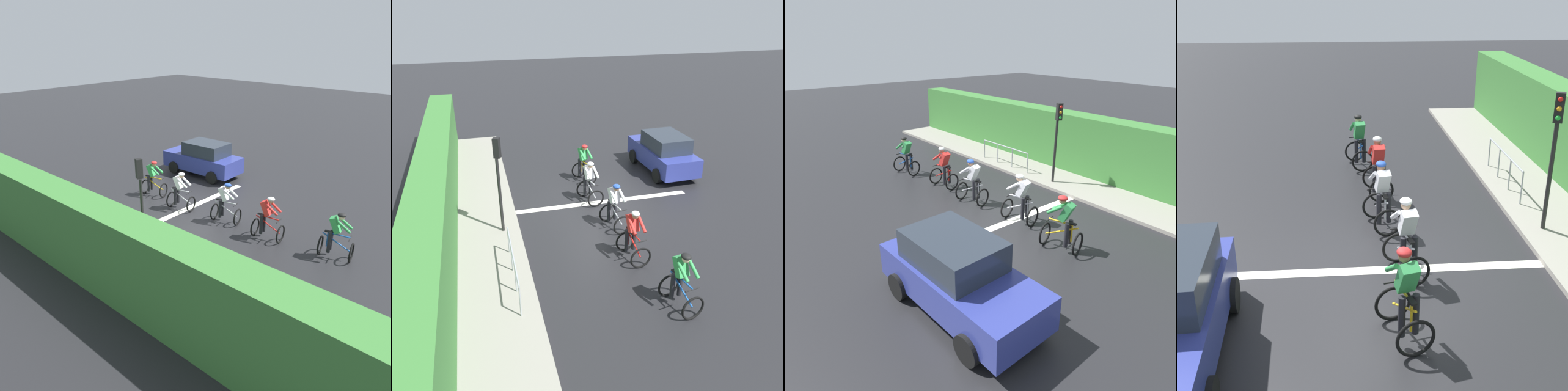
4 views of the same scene
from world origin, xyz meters
TOP-DOWN VIEW (x-y plane):
  - ground_plane at (0.00, 0.00)m, footprint 80.00×80.00m
  - sidewalk_kerb at (4.76, 2.00)m, footprint 2.80×22.75m
  - stone_wall_low at (5.66, 2.00)m, footprint 0.44×22.75m
  - hedge_wall at (5.96, 2.00)m, footprint 1.10×22.75m
  - road_marking_stop_line at (0.00, -0.15)m, footprint 7.00×0.30m
  - cyclist_lead at (-0.14, 6.24)m, footprint 0.86×1.18m
  - cyclist_second at (0.24, 3.82)m, footprint 0.79×1.15m
  - cyclist_mid at (0.16, 1.84)m, footprint 0.88×1.19m
  - cyclist_fourth at (0.44, -0.37)m, footprint 0.86×1.19m
  - cyclist_trailing at (0.14, -2.37)m, footprint 0.92×1.21m
  - car_navy at (-3.63, -2.57)m, footprint 2.01×4.16m
  - traffic_light_near_crossing at (3.89, 1.21)m, footprint 0.26×0.30m
  - pedestrian_railing_kerbside at (3.86, 4.18)m, footprint 0.07×3.02m

SIDE VIEW (x-z plane):
  - ground_plane at x=0.00m, z-range 0.00..0.00m
  - road_marking_stop_line at x=0.00m, z-range 0.00..0.01m
  - sidewalk_kerb at x=4.76m, z-range 0.00..0.12m
  - stone_wall_low at x=5.66m, z-range 0.00..0.60m
  - pedestrian_railing_kerbside at x=3.86m, z-range 0.26..1.28m
  - cyclist_lead at x=-0.14m, z-range -0.03..1.63m
  - cyclist_second at x=0.24m, z-range -0.03..1.63m
  - cyclist_mid at x=0.16m, z-range -0.03..1.63m
  - cyclist_fourth at x=0.44m, z-range -0.03..1.63m
  - cyclist_trailing at x=0.14m, z-range -0.03..1.63m
  - car_navy at x=-3.63m, z-range -0.01..1.75m
  - hedge_wall at x=5.96m, z-range 0.00..2.59m
  - traffic_light_near_crossing at x=3.89m, z-range 0.55..3.89m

